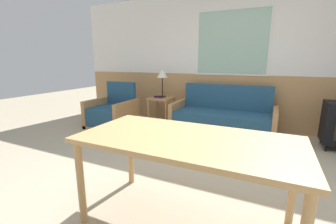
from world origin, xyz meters
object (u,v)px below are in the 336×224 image
at_px(armchair, 112,114).
at_px(side_table, 161,103).
at_px(table_lamp, 162,74).
at_px(dining_table, 187,147).
at_px(couch, 222,120).

height_order(armchair, side_table, armchair).
bearing_deg(table_lamp, side_table, -80.30).
bearing_deg(side_table, dining_table, -59.43).
relative_size(armchair, table_lamp, 1.50).
distance_m(table_lamp, dining_table, 3.19).
relative_size(armchair, dining_table, 0.53).
xyz_separation_m(side_table, dining_table, (1.57, -2.66, 0.22)).
bearing_deg(dining_table, table_lamp, 120.03).
relative_size(couch, armchair, 2.07).
bearing_deg(dining_table, couch, 95.43).
height_order(side_table, dining_table, dining_table).
xyz_separation_m(couch, table_lamp, (-1.34, 0.14, 0.81)).
relative_size(side_table, dining_table, 0.34).
relative_size(armchair, side_table, 1.55).
bearing_deg(side_table, armchair, -146.45).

